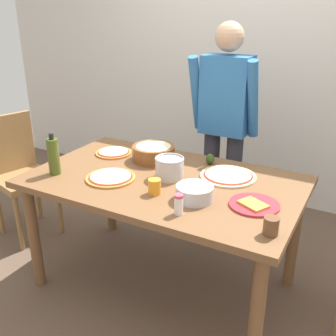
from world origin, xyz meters
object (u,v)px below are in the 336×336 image
Objects in this scene: dining_table at (164,192)px; cup_small_brown at (271,226)px; chair_wooden_left at (19,169)px; salt_shaker at (179,204)px; plate_with_slice at (254,205)px; person_cook at (225,121)px; olive_oil_bottle at (54,156)px; pizza_second_cooked at (113,152)px; pizza_cooked_on_tray at (111,177)px; steel_pot at (169,168)px; mixing_bowl_steel at (195,193)px; cup_orange at (154,187)px; pizza_raw_on_board at (228,176)px; popcorn_bowl at (154,151)px; avocado at (210,159)px.

cup_small_brown is (0.72, -0.31, 0.13)m from dining_table.
salt_shaker is (1.59, -0.39, 0.27)m from chair_wooden_left.
plate_with_slice is 0.40m from salt_shaker.
dining_table is 0.99× the size of person_cook.
dining_table is 6.25× the size of olive_oil_bottle.
salt_shaker reaches higher than pizza_second_cooked.
chair_wooden_left is at bearing 168.69° from pizza_cooked_on_tray.
person_cook is 1.25m from cup_small_brown.
dining_table is at bearing -132.19° from steel_pot.
steel_pot reaches higher than pizza_cooked_on_tray.
olive_oil_bottle is (-0.90, -0.09, 0.07)m from mixing_bowl_steel.
cup_orange is (0.57, -0.40, 0.03)m from pizza_second_cooked.
pizza_cooked_on_tray is at bearing -111.39° from person_cook.
chair_wooden_left is 2.09m from cup_small_brown.
chair_wooden_left reaches higher than pizza_raw_on_board.
chair_wooden_left reaches higher than mixing_bowl_steel.
mixing_bowl_steel reaches higher than pizza_raw_on_board.
cup_small_brown is at bearing -18.26° from mixing_bowl_steel.
cup_small_brown reaches higher than plate_with_slice.
steel_pot reaches higher than salt_shaker.
dining_table is 5.42× the size of pizza_cooked_on_tray.
steel_pot is at bearing 47.81° from dining_table.
person_cook is 9.34× the size of steel_pot.
salt_shaker is at bearing -34.56° from pizza_second_cooked.
olive_oil_bottle is at bearing -130.33° from popcorn_bowl.
plate_with_slice is 0.93× the size of popcorn_bowl.
pizza_second_cooked is at bearing 144.58° from cup_orange.
pizza_cooked_on_tray is 1.13× the size of plate_with_slice.
chair_wooden_left is 3.39× the size of popcorn_bowl.
chair_wooden_left is 5.48× the size of steel_pot.
popcorn_bowl is 3.29× the size of cup_orange.
pizza_second_cooked is 0.88× the size of popcorn_bowl.
dining_table is 8.00× the size of mixing_bowl_steel.
popcorn_bowl is 0.64m from olive_oil_bottle.
chair_wooden_left reaches higher than steel_pot.
plate_with_slice is 0.54m from cup_orange.
chair_wooden_left is at bearing -153.34° from person_cook.
dining_table is at bearing 22.09° from olive_oil_bottle.
pizza_second_cooked is 0.96m from salt_shaker.
steel_pot reaches higher than popcorn_bowl.
salt_shaker is at bearing -91.08° from mixing_bowl_steel.
olive_oil_bottle is at bearing -157.91° from dining_table.
steel_pot reaches higher than cup_small_brown.
salt_shaker is (0.48, -0.57, -0.01)m from popcorn_bowl.
pizza_second_cooked is 0.68m from avocado.
pizza_second_cooked is at bearing 158.46° from dining_table.
steel_pot is 0.34m from avocado.
cup_orange is at bearing -123.93° from pizza_raw_on_board.
olive_oil_bottle reaches higher than chair_wooden_left.
chair_wooden_left is 1.42m from cup_orange.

